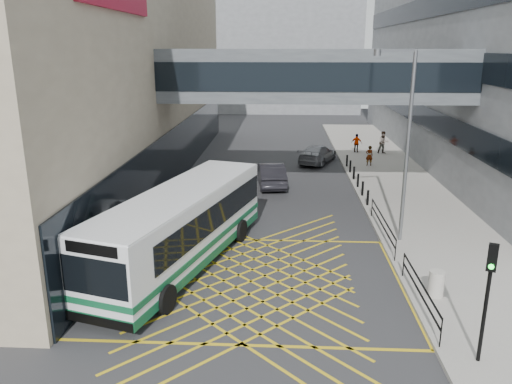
% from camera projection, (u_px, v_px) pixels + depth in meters
% --- Properties ---
extents(ground, '(120.00, 120.00, 0.00)m').
position_uv_depth(ground, '(251.00, 281.00, 20.12)').
color(ground, '#333335').
extents(building_whsmith, '(24.17, 42.00, 16.00)m').
position_uv_depth(building_whsmith, '(4.00, 64.00, 34.15)').
color(building_whsmith, tan).
rests_on(building_whsmith, ground).
extents(building_far, '(28.00, 16.00, 18.00)m').
position_uv_depth(building_far, '(263.00, 48.00, 75.24)').
color(building_far, gray).
rests_on(building_far, ground).
extents(skybridge, '(20.00, 4.10, 3.00)m').
position_uv_depth(skybridge, '(314.00, 75.00, 29.38)').
color(skybridge, '#4D5257').
rests_on(skybridge, ground).
extents(pavement, '(6.00, 54.00, 0.16)m').
position_uv_depth(pavement, '(396.00, 185.00, 34.02)').
color(pavement, '#9F9A91').
rests_on(pavement, ground).
extents(box_junction, '(12.00, 9.00, 0.01)m').
position_uv_depth(box_junction, '(251.00, 281.00, 20.12)').
color(box_junction, gold).
rests_on(box_junction, ground).
extents(bus, '(5.97, 12.15, 3.33)m').
position_uv_depth(bus, '(183.00, 225.00, 21.28)').
color(bus, white).
rests_on(bus, ground).
extents(car_white, '(2.25, 4.66, 1.43)m').
position_uv_depth(car_white, '(188.00, 212.00, 26.40)').
color(car_white, white).
rests_on(car_white, ground).
extents(car_dark, '(2.60, 5.32, 1.60)m').
position_uv_depth(car_dark, '(271.00, 174.00, 33.84)').
color(car_dark, black).
rests_on(car_dark, ground).
extents(car_silver, '(3.79, 5.43, 1.56)m').
position_uv_depth(car_silver, '(317.00, 153.00, 40.58)').
color(car_silver, gray).
rests_on(car_silver, ground).
extents(traffic_light, '(0.31, 0.45, 3.78)m').
position_uv_depth(traffic_light, '(488.00, 287.00, 14.00)').
color(traffic_light, black).
rests_on(traffic_light, pavement).
extents(street_lamp, '(2.01, 0.67, 8.85)m').
position_uv_depth(street_lamp, '(404.00, 136.00, 22.64)').
color(street_lamp, slate).
rests_on(street_lamp, pavement).
extents(litter_bin, '(0.57, 0.57, 0.99)m').
position_uv_depth(litter_bin, '(436.00, 284.00, 18.48)').
color(litter_bin, '#ADA89E').
rests_on(litter_bin, pavement).
extents(kerb_railings, '(0.05, 12.54, 1.00)m').
position_uv_depth(kerb_railings, '(397.00, 247.00, 21.26)').
color(kerb_railings, black).
rests_on(kerb_railings, pavement).
extents(bollards, '(0.14, 10.14, 0.90)m').
position_uv_depth(bollards, '(356.00, 176.00, 34.01)').
color(bollards, black).
rests_on(bollards, pavement).
extents(pedestrian_a, '(0.67, 0.51, 1.57)m').
position_uv_depth(pedestrian_a, '(369.00, 156.00, 38.95)').
color(pedestrian_a, gray).
rests_on(pedestrian_a, pavement).
extents(pedestrian_b, '(1.02, 0.71, 1.93)m').
position_uv_depth(pedestrian_b, '(383.00, 143.00, 43.35)').
color(pedestrian_b, gray).
rests_on(pedestrian_b, pavement).
extents(pedestrian_c, '(1.06, 0.75, 1.63)m').
position_uv_depth(pedestrian_c, '(357.00, 143.00, 43.87)').
color(pedestrian_c, gray).
rests_on(pedestrian_c, pavement).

